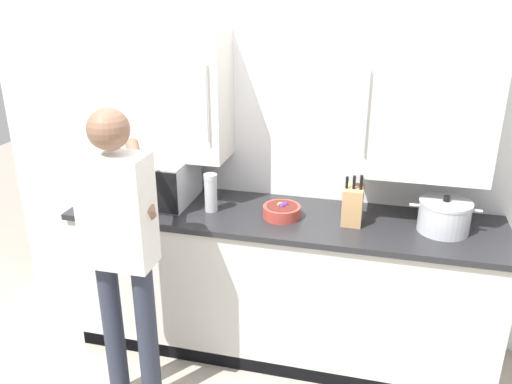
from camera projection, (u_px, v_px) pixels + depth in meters
The scene contains 8 objects.
back_wall_tiled at pixel (294, 118), 3.16m from camera, with size 4.09×0.44×2.79m.
counter_unit at pixel (281, 284), 3.25m from camera, with size 2.54×0.63×0.93m.
microwave_oven at pixel (149, 179), 3.25m from camera, with size 0.50×0.44×0.28m.
fruit_bowl at pixel (281, 211), 3.03m from camera, with size 0.22×0.22×0.09m.
stock_pot at pixel (444, 216), 2.84m from camera, with size 0.38×0.28×0.21m.
knife_block at pixel (353, 205), 2.93m from camera, with size 0.11×0.15×0.30m.
thermos_flask at pixel (211, 192), 3.09m from camera, with size 0.08×0.08×0.23m.
person_figure at pixel (120, 240), 2.62m from camera, with size 0.44×0.51×1.67m.
Camera 1 is at (0.53, -1.87, 2.20)m, focal length 36.72 mm.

